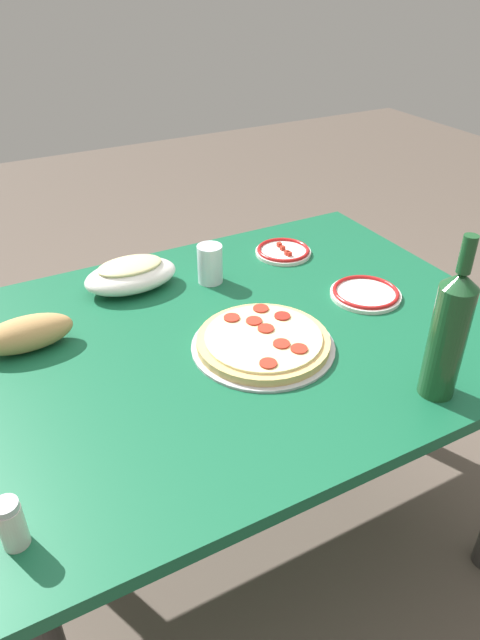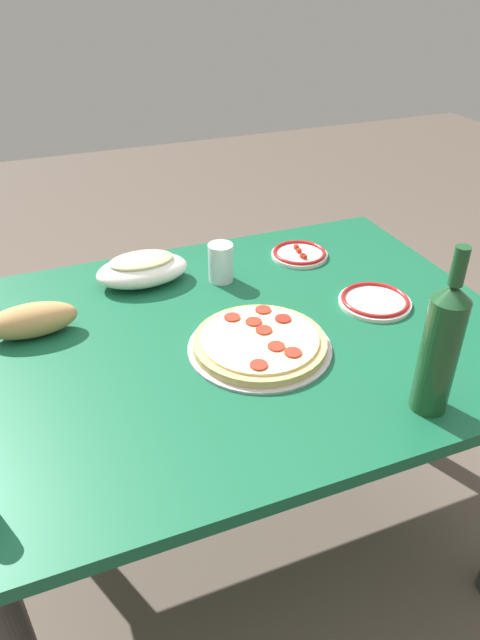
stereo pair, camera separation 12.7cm
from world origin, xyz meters
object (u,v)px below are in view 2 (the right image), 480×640
(dining_table, at_px, (240,370))
(water_glass, at_px, (221,263))
(side_plate_near, at_px, (299,254))
(side_plate_far, at_px, (375,301))
(pepperoni_pizza, at_px, (260,343))
(baked_pasta_dish, at_px, (142,268))
(bread_loaf, at_px, (32,320))
(wine_bottle, at_px, (441,347))

(dining_table, bearing_deg, water_glass, 80.02)
(side_plate_near, bearing_deg, side_plate_far, -79.50)
(water_glass, bearing_deg, side_plate_near, 10.24)
(pepperoni_pizza, bearing_deg, baked_pasta_dish, 113.18)
(pepperoni_pizza, xyz_separation_m, bread_loaf, (-0.46, 0.24, 0.02))
(water_glass, distance_m, side_plate_far, 0.41)
(side_plate_near, relative_size, bread_loaf, 0.79)
(dining_table, distance_m, pepperoni_pizza, 0.15)
(water_glass, height_order, side_plate_near, water_glass)
(dining_table, height_order, side_plate_far, side_plate_far)
(wine_bottle, height_order, side_plate_far, wine_bottle)
(wine_bottle, height_order, water_glass, wine_bottle)
(dining_table, distance_m, water_glass, 0.30)
(dining_table, relative_size, baked_pasta_dish, 5.23)
(baked_pasta_dish, distance_m, side_plate_far, 0.60)
(dining_table, relative_size, wine_bottle, 3.71)
(baked_pasta_dish, bearing_deg, water_glass, -18.24)
(baked_pasta_dish, relative_size, bread_loaf, 1.18)
(side_plate_far, bearing_deg, baked_pasta_dish, 147.60)
(pepperoni_pizza, relative_size, baked_pasta_dish, 1.33)
(bread_loaf, bearing_deg, baked_pasta_dish, 27.19)
(pepperoni_pizza, distance_m, baked_pasta_dish, 0.42)
(bread_loaf, bearing_deg, pepperoni_pizza, -27.76)
(wine_bottle, bearing_deg, pepperoni_pizza, 127.39)
(side_plate_far, relative_size, bread_loaf, 0.88)
(pepperoni_pizza, height_order, baked_pasta_dish, baked_pasta_dish)
(water_glass, bearing_deg, dining_table, -99.98)
(pepperoni_pizza, xyz_separation_m, wine_bottle, (0.22, -0.29, 0.13))
(dining_table, bearing_deg, baked_pasta_dish, 116.17)
(side_plate_near, bearing_deg, wine_bottle, -95.04)
(baked_pasta_dish, distance_m, bread_loaf, 0.33)
(dining_table, distance_m, side_plate_near, 0.43)
(dining_table, xyz_separation_m, bread_loaf, (-0.44, 0.16, 0.15))
(pepperoni_pizza, xyz_separation_m, side_plate_far, (0.34, 0.07, -0.01))
(dining_table, bearing_deg, pepperoni_pizza, -79.53)
(dining_table, distance_m, baked_pasta_dish, 0.38)
(water_glass, xyz_separation_m, side_plate_near, (0.26, 0.05, -0.04))
(dining_table, relative_size, bread_loaf, 6.18)
(pepperoni_pizza, relative_size, water_glass, 3.10)
(side_plate_near, distance_m, side_plate_far, 0.31)
(dining_table, xyz_separation_m, side_plate_near, (0.30, 0.29, 0.12))
(wine_bottle, xyz_separation_m, water_glass, (-0.20, 0.62, -0.09))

